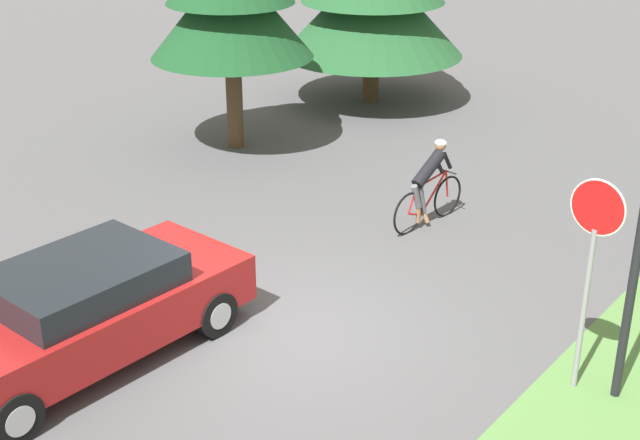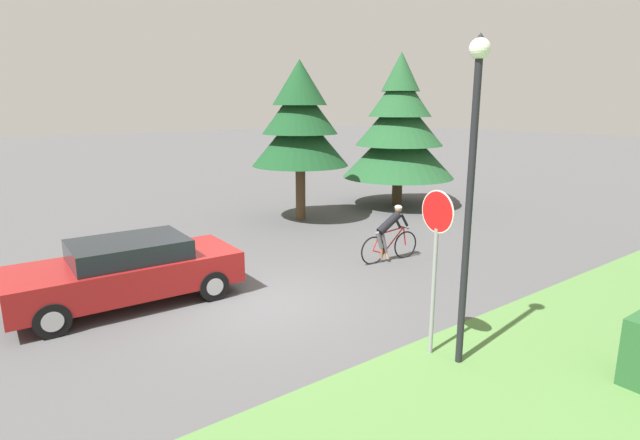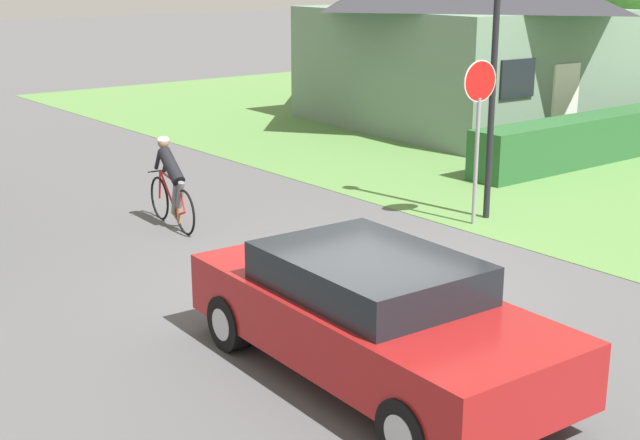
# 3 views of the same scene
# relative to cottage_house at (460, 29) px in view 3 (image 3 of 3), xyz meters

# --- Properties ---
(ground_plane) EXTENTS (140.00, 140.00, 0.00)m
(ground_plane) POSITION_rel_cottage_house_xyz_m (-11.00, -8.55, -2.61)
(ground_plane) COLOR #515154
(grass_verge_right) EXTENTS (16.00, 36.00, 0.01)m
(grass_verge_right) POSITION_rel_cottage_house_xyz_m (0.23, -4.55, -2.61)
(grass_verge_right) COLOR #568442
(grass_verge_right) RESTS_ON ground
(cottage_house) EXTENTS (7.15, 8.54, 5.10)m
(cottage_house) POSITION_rel_cottage_house_xyz_m (0.00, 0.00, 0.00)
(cottage_house) COLOR slate
(cottage_house) RESTS_ON ground
(hedge_row) EXTENTS (8.62, 0.90, 1.06)m
(hedge_row) POSITION_rel_cottage_house_xyz_m (-0.72, -5.45, -2.08)
(hedge_row) COLOR #285B2D
(hedge_row) RESTS_ON ground
(sedan_left_lane) EXTENTS (2.07, 4.61, 1.37)m
(sedan_left_lane) POSITION_rel_cottage_house_xyz_m (-12.66, -10.72, -1.90)
(sedan_left_lane) COLOR maroon
(sedan_left_lane) RESTS_ON ground
(cyclist) EXTENTS (0.44, 1.86, 1.52)m
(cyclist) POSITION_rel_cottage_house_xyz_m (-11.44, -4.26, -1.89)
(cyclist) COLOR black
(cyclist) RESTS_ON ground
(stop_sign) EXTENTS (0.69, 0.08, 2.79)m
(stop_sign) POSITION_rel_cottage_house_xyz_m (-7.35, -7.34, -0.65)
(stop_sign) COLOR gray
(stop_sign) RESTS_ON ground
(street_lamp) EXTENTS (0.30, 0.30, 5.08)m
(street_lamp) POSITION_rel_cottage_house_xyz_m (-6.87, -7.21, 0.65)
(street_lamp) COLOR black
(street_lamp) RESTS_ON ground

